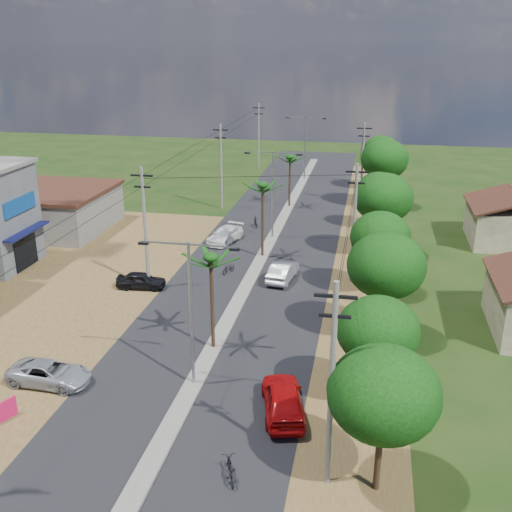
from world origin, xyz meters
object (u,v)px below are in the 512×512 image
(car_parked_dark, at_px, (141,281))
(roadside_sign, at_px, (5,411))
(car_white_far, at_px, (225,235))
(car_parked_silver, at_px, (50,374))
(car_silver_mid, at_px, (283,272))
(moto_rider_east, at_px, (230,470))
(car_red_near, at_px, (283,399))

(car_parked_dark, bearing_deg, roadside_sign, 172.48)
(car_white_far, xyz_separation_m, car_parked_silver, (-3.48, -24.55, -0.05))
(car_silver_mid, relative_size, car_white_far, 0.93)
(car_parked_silver, distance_m, moto_rider_east, 12.25)
(car_parked_dark, bearing_deg, car_parked_silver, 174.22)
(moto_rider_east, bearing_deg, car_white_far, -96.58)
(car_parked_silver, height_order, roadside_sign, car_parked_silver)
(car_white_far, bearing_deg, car_parked_silver, -82.66)
(car_red_near, bearing_deg, car_parked_dark, -60.81)
(car_red_near, xyz_separation_m, car_white_far, (-9.02, 24.82, -0.15))
(car_red_near, relative_size, roadside_sign, 3.99)
(car_silver_mid, relative_size, car_parked_silver, 0.96)
(roadside_sign, bearing_deg, car_parked_silver, 104.57)
(car_parked_dark, bearing_deg, car_silver_mid, -75.99)
(car_parked_silver, relative_size, moto_rider_east, 2.57)
(car_white_far, distance_m, roadside_sign, 28.17)
(car_red_near, distance_m, car_white_far, 26.40)
(car_white_far, relative_size, car_parked_dark, 1.27)
(car_white_far, relative_size, car_parked_silver, 1.03)
(car_red_near, bearing_deg, car_silver_mid, -95.16)
(car_silver_mid, height_order, car_parked_dark, car_silver_mid)
(car_parked_silver, relative_size, roadside_sign, 3.71)
(car_red_near, height_order, car_white_far, car_red_near)
(roadside_sign, bearing_deg, car_white_far, 104.95)
(car_silver_mid, bearing_deg, moto_rider_east, 100.39)
(car_parked_silver, bearing_deg, moto_rider_east, -113.52)
(car_white_far, bearing_deg, car_silver_mid, -35.27)
(car_parked_silver, xyz_separation_m, roadside_sign, (-0.50, -3.34, -0.10))
(car_red_near, height_order, roadside_sign, car_red_near)
(car_white_far, bearing_deg, car_parked_dark, -91.54)
(car_silver_mid, distance_m, car_white_far, 10.15)
(car_parked_silver, distance_m, car_parked_dark, 13.12)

